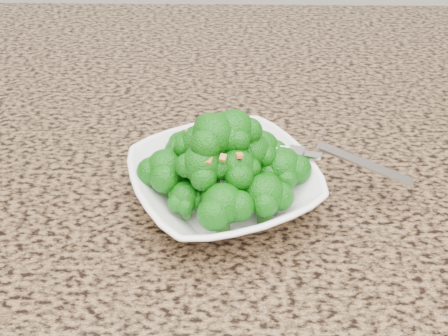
# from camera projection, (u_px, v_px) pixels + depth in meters

# --- Properties ---
(granite_counter) EXTENTS (1.64, 1.04, 0.03)m
(granite_counter) POSITION_uv_depth(u_px,v_px,m) (120.00, 167.00, 0.73)
(granite_counter) COLOR brown
(granite_counter) RESTS_ON cabinet
(bowl) EXTENTS (0.27, 0.27, 0.05)m
(bowl) POSITION_uv_depth(u_px,v_px,m) (224.00, 185.00, 0.64)
(bowl) COLOR white
(bowl) RESTS_ON granite_counter
(broccoli_pile) EXTENTS (0.18, 0.18, 0.08)m
(broccoli_pile) POSITION_uv_depth(u_px,v_px,m) (224.00, 139.00, 0.60)
(broccoli_pile) COLOR #0F630B
(broccoli_pile) RESTS_ON bowl
(garlic_topping) EXTENTS (0.11, 0.11, 0.01)m
(garlic_topping) POSITION_uv_depth(u_px,v_px,m) (224.00, 106.00, 0.57)
(garlic_topping) COLOR #C3772F
(garlic_topping) RESTS_ON broccoli_pile
(fork) EXTENTS (0.18, 0.09, 0.01)m
(fork) POSITION_uv_depth(u_px,v_px,m) (315.00, 155.00, 0.63)
(fork) COLOR silver
(fork) RESTS_ON bowl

